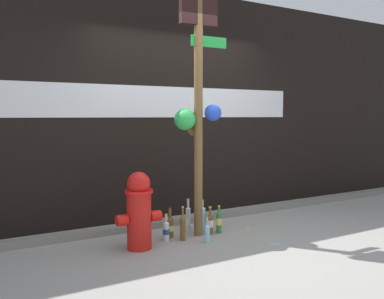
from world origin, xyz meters
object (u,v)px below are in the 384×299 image
object	(u,v)px
bottle_7	(183,227)
memorial_post	(196,101)
fire_hydrant	(139,210)
bottle_2	(202,219)
bottle_5	(207,233)
bottle_4	(219,221)
bottle_1	(188,219)
bottle_6	(170,226)
bottle_0	(166,230)
bottle_3	(210,223)

from	to	relation	value
bottle_7	memorial_post	bearing A→B (deg)	26.25
fire_hydrant	bottle_2	bearing A→B (deg)	10.44
bottle_5	bottle_7	world-z (taller)	bottle_7
fire_hydrant	bottle_7	world-z (taller)	fire_hydrant
bottle_4	memorial_post	bearing A→B (deg)	166.47
fire_hydrant	bottle_4	bearing A→B (deg)	3.53
bottle_4	bottle_5	bearing A→B (deg)	-141.95
bottle_1	bottle_6	bearing A→B (deg)	-161.63
memorial_post	bottle_6	world-z (taller)	memorial_post
bottle_1	bottle_6	world-z (taller)	bottle_1
bottle_0	bottle_1	xyz separation A→B (m)	(0.38, 0.18, 0.04)
bottle_3	bottle_2	bearing A→B (deg)	124.70
bottle_5	bottle_2	bearing A→B (deg)	67.31
bottle_1	bottle_2	world-z (taller)	bottle_1
bottle_0	bottle_5	bearing A→B (deg)	-38.75
bottle_1	memorial_post	bearing A→B (deg)	-85.01
bottle_5	bottle_6	distance (m)	0.46
fire_hydrant	bottle_3	world-z (taller)	fire_hydrant
fire_hydrant	bottle_1	distance (m)	0.83
memorial_post	bottle_7	xyz separation A→B (m)	(-0.23, -0.11, -1.40)
bottle_0	bottle_4	bearing A→B (deg)	-3.45
bottle_1	bottle_3	distance (m)	0.27
fire_hydrant	bottle_0	xyz separation A→B (m)	(0.36, 0.10, -0.29)
bottle_0	bottle_5	distance (m)	0.46
memorial_post	bottle_7	bearing A→B (deg)	-153.75
bottle_2	bottle_4	xyz separation A→B (m)	(0.17, -0.09, -0.03)
bottle_3	bottle_6	world-z (taller)	bottle_6
bottle_2	memorial_post	bearing A→B (deg)	-165.70
bottle_2	bottle_7	xyz separation A→B (m)	(-0.34, -0.14, -0.02)
memorial_post	bottle_2	world-z (taller)	memorial_post
bottle_0	bottle_2	size ratio (longest dim) A/B	0.76
fire_hydrant	bottle_6	distance (m)	0.56
memorial_post	bottle_5	size ratio (longest dim) A/B	9.52
memorial_post	bottle_3	world-z (taller)	memorial_post
bottle_7	bottle_2	bearing A→B (deg)	22.63
bottle_1	bottle_7	size ratio (longest dim) A/B	1.04
bottle_6	bottle_0	bearing A→B (deg)	-136.74
bottle_6	bottle_2	bearing A→B (deg)	-4.00
bottle_2	bottle_5	distance (m)	0.37
bottle_1	bottle_6	size ratio (longest dim) A/B	1.12
bottle_4	bottle_6	size ratio (longest dim) A/B	0.92
bottle_2	bottle_5	xyz separation A→B (m)	(-0.14, -0.34, -0.06)
bottle_3	bottle_6	bearing A→B (deg)	166.74
bottle_0	bottle_3	xyz separation A→B (m)	(0.56, -0.03, 0.01)
fire_hydrant	bottle_2	size ratio (longest dim) A/B	2.04
bottle_1	bottle_2	xyz separation A→B (m)	(0.12, -0.12, 0.01)
bottle_2	bottle_3	world-z (taller)	bottle_2
bottle_1	bottle_4	distance (m)	0.37
bottle_5	bottle_1	bearing A→B (deg)	87.38
bottle_2	bottle_7	distance (m)	0.36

